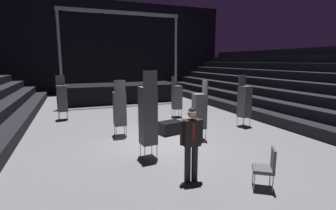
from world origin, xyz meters
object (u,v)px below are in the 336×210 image
stage_riser (120,92)px  loose_chair_near_man (267,166)px  man_with_tie (192,140)px  chair_stack_mid_right (62,98)px  chair_stack_front_left (177,97)px  chair_stack_mid_left (148,115)px  chair_stack_mid_centre (200,110)px  chair_stack_front_right (120,108)px  chair_stack_rear_left (244,101)px  equipment_road_case (170,128)px

stage_riser → loose_chair_near_man: stage_riser is taller
man_with_tie → chair_stack_mid_right: (-3.02, 7.93, 0.05)m
stage_riser → chair_stack_front_left: stage_riser is taller
chair_stack_mid_right → chair_stack_mid_left: bearing=104.6°
man_with_tie → chair_stack_mid_right: 8.49m
chair_stack_mid_right → loose_chair_near_man: size_ratio=2.26×
man_with_tie → chair_stack_mid_right: bearing=-65.2°
chair_stack_mid_centre → stage_riser: bearing=13.4°
man_with_tie → chair_stack_front_right: (-0.90, 4.28, 0.05)m
stage_riser → chair_stack_front_left: bearing=-73.5°
chair_stack_mid_right → chair_stack_mid_centre: 6.97m
chair_stack_front_right → loose_chair_near_man: 5.72m
chair_stack_mid_left → chair_stack_mid_right: chair_stack_mid_left is taller
chair_stack_front_right → chair_stack_rear_left: bearing=-4.9°
chair_stack_front_left → chair_stack_mid_right: chair_stack_mid_right is taller
chair_stack_mid_left → loose_chair_near_man: size_ratio=2.71×
man_with_tie → chair_stack_rear_left: size_ratio=0.80×
stage_riser → equipment_road_case: (0.35, -8.67, -0.45)m
man_with_tie → equipment_road_case: 4.04m
chair_stack_mid_centre → loose_chair_near_man: 3.80m
chair_stack_mid_left → chair_stack_rear_left: (4.93, 1.97, -0.17)m
man_with_tie → chair_stack_mid_right: size_ratio=0.83×
chair_stack_front_right → chair_stack_rear_left: (5.32, -0.50, 0.04)m
chair_stack_mid_right → equipment_road_case: size_ratio=2.37×
stage_riser → chair_stack_front_left: 6.26m
man_with_tie → loose_chair_near_man: man_with_tie is taller
chair_stack_mid_centre → chair_stack_mid_right: bearing=49.8°
chair_stack_front_right → chair_stack_mid_left: 2.50m
chair_stack_front_right → equipment_road_case: chair_stack_front_right is taller
chair_stack_mid_left → chair_stack_mid_centre: size_ratio=1.20×
man_with_tie → chair_stack_front_right: 4.37m
chair_stack_mid_centre → chair_stack_rear_left: bearing=-63.5°
equipment_road_case → stage_riser: bearing=92.3°
chair_stack_front_left → chair_stack_front_right: chair_stack_front_right is taller
stage_riser → chair_stack_mid_left: (-1.14, -10.70, 0.59)m
chair_stack_front_right → chair_stack_mid_centre: bearing=-28.7°
man_with_tie → chair_stack_front_right: chair_stack_front_right is taller
man_with_tie → chair_stack_mid_left: bearing=-70.3°
chair_stack_rear_left → chair_stack_mid_right: bearing=-39.6°
stage_riser → chair_stack_rear_left: size_ratio=3.57×
stage_riser → chair_stack_front_right: bearing=-100.5°
chair_stack_mid_centre → chair_stack_rear_left: size_ratio=0.96×
chair_stack_front_left → chair_stack_mid_right: (-5.41, 1.41, 0.04)m
chair_stack_front_left → man_with_tie: bearing=-16.8°
stage_riser → chair_stack_mid_centre: size_ratio=3.71×
chair_stack_mid_right → chair_stack_rear_left: 8.52m
chair_stack_mid_left → chair_stack_mid_centre: (2.23, 1.01, -0.21)m
man_with_tie → chair_stack_front_left: size_ratio=0.87×
stage_riser → chair_stack_mid_right: 5.87m
chair_stack_mid_left → chair_stack_rear_left: 5.31m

